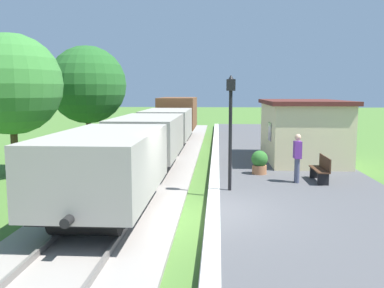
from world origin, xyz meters
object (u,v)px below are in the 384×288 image
Objects in this scene: freight_train at (161,130)px; station_hut at (302,130)px; potted_planter at (259,162)px; bench_near_hut at (321,169)px; tree_trackside_mid at (11,84)px; lamp_post_near at (231,111)px; bench_down_platform at (279,137)px; tree_trackside_far at (87,85)px; person_waiting at (297,156)px.

station_hut is at bearing -13.73° from freight_train.
freight_train is 28.38× the size of potted_planter.
freight_train is 17.33× the size of bench_near_hut.
tree_trackside_mid is (-9.81, 0.15, 2.98)m from potted_planter.
bench_down_platform is at bearing 74.37° from lamp_post_near.
tree_trackside_far is (1.18, 6.00, 0.07)m from tree_trackside_mid.
tree_trackside_far reaches higher than lamp_post_near.
bench_near_hut is at bearing -90.00° from bench_down_platform.
bench_near_hut is 0.88× the size of person_waiting.
potted_planter is at bearing -123.41° from station_hut.
lamp_post_near is at bearing -113.88° from potted_planter.
tree_trackside_far reaches higher than freight_train.
potted_planter is 3.67m from lamp_post_near.
bench_down_platform is 0.26× the size of tree_trackside_mid.
person_waiting is at bearing -37.87° from tree_trackside_far.
bench_down_platform is 9.15m from potted_planter.
tree_trackside_far is at bearing 166.04° from station_hut.
bench_near_hut is 1.02m from person_waiting.
potted_planter is at bearing -35.49° from tree_trackside_far.
tree_trackside_far reaches higher than potted_planter.
station_hut is 6.33× the size of potted_planter.
freight_train is 7.64m from bench_down_platform.
freight_train is 15.20× the size of person_waiting.
bench_near_hut is at bearing -44.11° from freight_train.
tree_trackside_far is (-10.67, -2.77, 3.05)m from bench_down_platform.
tree_trackside_mid is (-12.08, -3.29, 2.05)m from station_hut.
tree_trackside_mid is 0.98× the size of tree_trackside_far.
tree_trackside_far reaches higher than bench_near_hut.
station_hut reaches higher than freight_train.
tree_trackside_far is (-9.78, 7.61, 2.59)m from person_waiting.
person_waiting is at bearing -94.89° from bench_down_platform.
bench_down_platform is at bearing 30.16° from freight_train.
bench_near_hut and bench_down_platform have the same top height.
station_hut is 5.57m from bench_down_platform.
bench_near_hut is at bearing -6.85° from tree_trackside_mid.
person_waiting is at bearing -168.13° from bench_near_hut.
station_hut reaches higher than person_waiting.
station_hut is 12.68m from tree_trackside_mid.
freight_train is 4.48× the size of station_hut.
station_hut is (6.80, -1.66, 0.17)m from freight_train.
person_waiting reaches higher than potted_planter.
lamp_post_near is at bearing -18.76° from tree_trackside_mid.
potted_planter is at bearing -52.67° from person_waiting.
potted_planter reaches higher than bench_near_hut.
potted_planter is (-1.16, 1.46, -0.46)m from person_waiting.
tree_trackside_mid reaches higher than bench_down_platform.
freight_train is at bearing 43.18° from tree_trackside_mid.
bench_down_platform is (0.00, 10.19, 0.00)m from bench_near_hut.
lamp_post_near is (-2.38, -1.30, 1.62)m from person_waiting.
station_hut is 5.04m from person_waiting.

